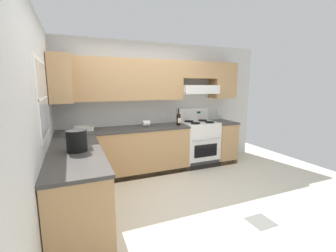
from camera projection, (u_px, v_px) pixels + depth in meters
ground_plane at (169, 201)px, 3.43m from camera, size 7.04×7.04×0.00m
floor_accent_tile at (261, 221)px, 2.89m from camera, size 0.30×0.30×0.01m
wall_back at (157, 96)px, 4.71m from camera, size 4.68×0.57×2.55m
wall_left at (42, 115)px, 2.79m from camera, size 0.47×4.00×2.55m
counter_back_run at (144, 150)px, 4.47m from camera, size 3.60×0.65×0.91m
counter_left_run at (78, 186)px, 2.87m from camera, size 0.63×1.91×0.91m
stove at (199, 143)px, 4.95m from camera, size 0.76×0.62×1.20m
wine_bottle at (179, 119)px, 4.57m from camera, size 0.08×0.08×0.33m
bowl at (84, 129)px, 4.07m from camera, size 0.33×0.24×0.08m
bucket at (77, 140)px, 2.76m from camera, size 0.25×0.25×0.26m
paper_towel_roll at (146, 123)px, 4.47m from camera, size 0.14×0.12×0.12m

